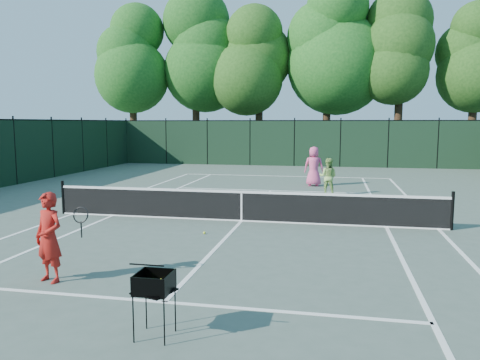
% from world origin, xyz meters
% --- Properties ---
extents(ground, '(90.00, 90.00, 0.00)m').
position_xyz_m(ground, '(0.00, 0.00, 0.00)').
color(ground, '#49594E').
rests_on(ground, ground).
extents(sideline_doubles_left, '(0.10, 23.77, 0.01)m').
position_xyz_m(sideline_doubles_left, '(-5.49, 0.00, 0.00)').
color(sideline_doubles_left, white).
rests_on(sideline_doubles_left, ground).
extents(sideline_doubles_right, '(0.10, 23.77, 0.01)m').
position_xyz_m(sideline_doubles_right, '(5.49, 0.00, 0.00)').
color(sideline_doubles_right, white).
rests_on(sideline_doubles_right, ground).
extents(sideline_singles_left, '(0.10, 23.77, 0.01)m').
position_xyz_m(sideline_singles_left, '(-4.12, 0.00, 0.00)').
color(sideline_singles_left, white).
rests_on(sideline_singles_left, ground).
extents(sideline_singles_right, '(0.10, 23.77, 0.01)m').
position_xyz_m(sideline_singles_right, '(4.12, 0.00, 0.00)').
color(sideline_singles_right, white).
rests_on(sideline_singles_right, ground).
extents(baseline_far, '(10.97, 0.10, 0.01)m').
position_xyz_m(baseline_far, '(0.00, 11.88, 0.00)').
color(baseline_far, white).
rests_on(baseline_far, ground).
extents(service_line_near, '(8.23, 0.10, 0.01)m').
position_xyz_m(service_line_near, '(0.00, -6.40, 0.00)').
color(service_line_near, white).
rests_on(service_line_near, ground).
extents(service_line_far, '(8.23, 0.10, 0.01)m').
position_xyz_m(service_line_far, '(0.00, 6.40, 0.00)').
color(service_line_far, white).
rests_on(service_line_far, ground).
extents(center_service_line, '(0.10, 12.80, 0.01)m').
position_xyz_m(center_service_line, '(0.00, 0.00, 0.00)').
color(center_service_line, white).
rests_on(center_service_line, ground).
extents(tennis_net, '(11.69, 0.09, 1.06)m').
position_xyz_m(tennis_net, '(0.00, 0.00, 0.48)').
color(tennis_net, black).
rests_on(tennis_net, ground).
extents(fence_far, '(24.00, 0.05, 3.00)m').
position_xyz_m(fence_far, '(0.00, 18.00, 1.50)').
color(fence_far, black).
rests_on(fence_far, ground).
extents(tree_0, '(6.40, 6.40, 13.14)m').
position_xyz_m(tree_0, '(-13.00, 21.50, 8.16)').
color(tree_0, black).
rests_on(tree_0, ground).
extents(tree_1, '(6.80, 6.80, 13.98)m').
position_xyz_m(tree_1, '(-8.00, 22.00, 8.69)').
color(tree_1, black).
rests_on(tree_1, ground).
extents(tree_2, '(6.00, 6.00, 12.40)m').
position_xyz_m(tree_2, '(-3.00, 21.80, 7.73)').
color(tree_2, black).
rests_on(tree_2, ground).
extents(tree_3, '(7.00, 7.00, 14.45)m').
position_xyz_m(tree_3, '(2.00, 22.30, 9.01)').
color(tree_3, black).
rests_on(tree_3, ground).
extents(tree_4, '(6.20, 6.20, 12.97)m').
position_xyz_m(tree_4, '(7.00, 21.60, 8.14)').
color(tree_4, black).
rests_on(tree_4, ground).
extents(tree_5, '(5.80, 5.80, 12.23)m').
position_xyz_m(tree_5, '(12.00, 22.10, 7.71)').
color(tree_5, black).
rests_on(tree_5, ground).
extents(coach, '(1.03, 0.56, 1.65)m').
position_xyz_m(coach, '(-2.39, -5.85, 0.83)').
color(coach, '#A81813').
rests_on(coach, ground).
extents(player_pink, '(0.89, 0.58, 1.81)m').
position_xyz_m(player_pink, '(1.73, 8.25, 0.91)').
color(player_pink, '#DA4C81').
rests_on(player_pink, ground).
extents(player_green, '(0.83, 0.71, 1.49)m').
position_xyz_m(player_green, '(2.42, 5.58, 0.75)').
color(player_green, '#8FBB5D').
rests_on(player_green, ground).
extents(ball_hopper, '(0.59, 0.59, 0.90)m').
position_xyz_m(ball_hopper, '(0.32, -7.59, 0.75)').
color(ball_hopper, black).
rests_on(ball_hopper, ground).
extents(loose_ball_near_cart, '(0.07, 0.07, 0.07)m').
position_xyz_m(loose_ball_near_cart, '(-0.23, -6.22, 0.03)').
color(loose_ball_near_cart, '#C9F031').
rests_on(loose_ball_near_cart, ground).
extents(loose_ball_midcourt, '(0.07, 0.07, 0.07)m').
position_xyz_m(loose_ball_midcourt, '(-0.64, -1.77, 0.03)').
color(loose_ball_midcourt, '#C8D92C').
rests_on(loose_ball_midcourt, ground).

